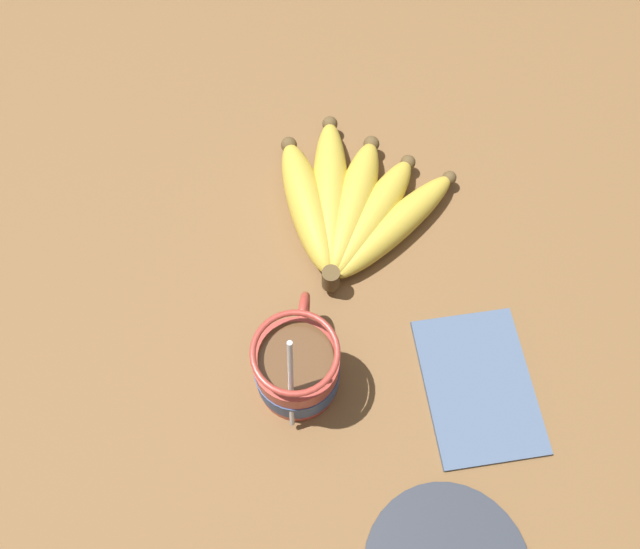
{
  "coord_description": "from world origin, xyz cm",
  "views": [
    {
      "loc": [
        -27.31,
        -8.1,
        68.69
      ],
      "look_at": [
        0.95,
        -5.02,
        8.5
      ],
      "focal_mm": 35.0,
      "sensor_mm": 36.0,
      "label": 1
    }
  ],
  "objects": [
    {
      "name": "table",
      "position": [
        0.0,
        0.0,
        1.98
      ],
      "size": [
        130.1,
        130.1,
        3.96
      ],
      "color": "brown",
      "rests_on": "ground"
    },
    {
      "name": "coffee_mug",
      "position": [
        -9.58,
        -3.87,
        8.32
      ],
      "size": [
        13.02,
        8.6,
        16.97
      ],
      "color": "#B23D33",
      "rests_on": "table"
    },
    {
      "name": "banana_bunch",
      "position": [
        11.13,
        -7.27,
        6.08
      ],
      "size": [
        23.59,
        23.31,
        4.43
      ],
      "color": "brown",
      "rests_on": "table"
    },
    {
      "name": "napkin",
      "position": [
        -8.15,
        -22.82,
        4.26
      ],
      "size": [
        18.3,
        14.87,
        0.6
      ],
      "color": "slate",
      "rests_on": "table"
    }
  ]
}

